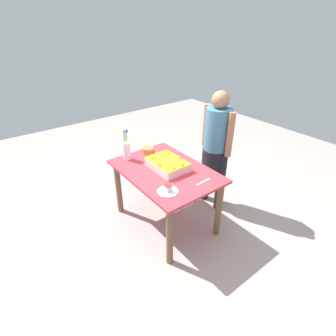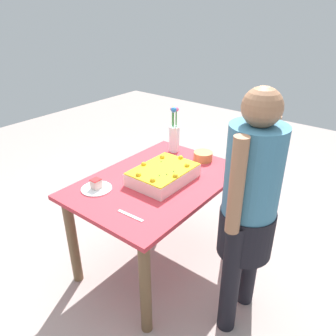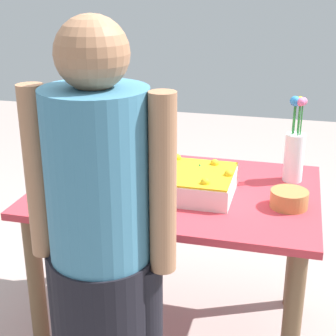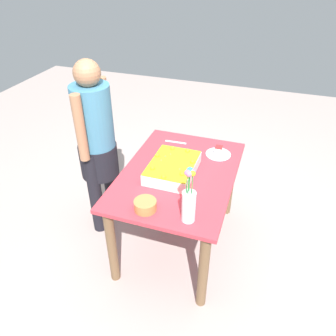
{
  "view_description": "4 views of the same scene",
  "coord_description": "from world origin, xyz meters",
  "px_view_note": "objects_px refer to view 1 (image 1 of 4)",
  "views": [
    {
      "loc": [
        -1.98,
        1.47,
        2.17
      ],
      "look_at": [
        -0.03,
        -0.01,
        0.76
      ],
      "focal_mm": 28.0,
      "sensor_mm": 36.0,
      "label": 1
    },
    {
      "loc": [
        -1.52,
        -1.29,
        1.83
      ],
      "look_at": [
        0.07,
        -0.05,
        0.81
      ],
      "focal_mm": 35.0,
      "sensor_mm": 36.0,
      "label": 2
    },
    {
      "loc": [
        0.47,
        -1.96,
        1.58
      ],
      "look_at": [
        -0.04,
        0.0,
        0.81
      ],
      "focal_mm": 55.0,
      "sensor_mm": 36.0,
      "label": 3
    },
    {
      "loc": [
        1.93,
        0.57,
        2.13
      ],
      "look_at": [
        0.09,
        -0.06,
        0.81
      ],
      "focal_mm": 35.0,
      "sensor_mm": 36.0,
      "label": 4
    }
  ],
  "objects_px": {
    "serving_plate_with_slice": "(168,190)",
    "person_standing": "(216,145)",
    "sheet_cake": "(167,164)",
    "flower_vase": "(126,148)",
    "fruit_bowl": "(148,150)",
    "cake_knife": "(203,182)"
  },
  "relations": [
    {
      "from": "fruit_bowl",
      "to": "person_standing",
      "type": "relative_size",
      "value": 0.1
    },
    {
      "from": "cake_knife",
      "to": "fruit_bowl",
      "type": "xyz_separation_m",
      "value": [
        0.89,
        0.08,
        0.03
      ]
    },
    {
      "from": "sheet_cake",
      "to": "flower_vase",
      "type": "height_order",
      "value": "flower_vase"
    },
    {
      "from": "sheet_cake",
      "to": "person_standing",
      "type": "height_order",
      "value": "person_standing"
    },
    {
      "from": "sheet_cake",
      "to": "serving_plate_with_slice",
      "type": "height_order",
      "value": "sheet_cake"
    },
    {
      "from": "fruit_bowl",
      "to": "person_standing",
      "type": "bearing_deg",
      "value": -129.74
    },
    {
      "from": "sheet_cake",
      "to": "serving_plate_with_slice",
      "type": "relative_size",
      "value": 2.21
    },
    {
      "from": "person_standing",
      "to": "flower_vase",
      "type": "bearing_deg",
      "value": -29.98
    },
    {
      "from": "flower_vase",
      "to": "fruit_bowl",
      "type": "xyz_separation_m",
      "value": [
        -0.0,
        -0.29,
        -0.11
      ]
    },
    {
      "from": "cake_knife",
      "to": "flower_vase",
      "type": "distance_m",
      "value": 0.98
    },
    {
      "from": "flower_vase",
      "to": "person_standing",
      "type": "bearing_deg",
      "value": -119.98
    },
    {
      "from": "serving_plate_with_slice",
      "to": "person_standing",
      "type": "distance_m",
      "value": 0.99
    },
    {
      "from": "fruit_bowl",
      "to": "cake_knife",
      "type": "bearing_deg",
      "value": -175.0
    },
    {
      "from": "serving_plate_with_slice",
      "to": "person_standing",
      "type": "bearing_deg",
      "value": -73.13
    },
    {
      "from": "flower_vase",
      "to": "fruit_bowl",
      "type": "height_order",
      "value": "flower_vase"
    },
    {
      "from": "serving_plate_with_slice",
      "to": "fruit_bowl",
      "type": "xyz_separation_m",
      "value": [
        0.81,
        -0.31,
        0.01
      ]
    },
    {
      "from": "sheet_cake",
      "to": "person_standing",
      "type": "relative_size",
      "value": 0.3
    },
    {
      "from": "sheet_cake",
      "to": "flower_vase",
      "type": "bearing_deg",
      "value": 28.8
    },
    {
      "from": "sheet_cake",
      "to": "fruit_bowl",
      "type": "distance_m",
      "value": 0.45
    },
    {
      "from": "flower_vase",
      "to": "fruit_bowl",
      "type": "distance_m",
      "value": 0.31
    },
    {
      "from": "cake_knife",
      "to": "sheet_cake",
      "type": "bearing_deg",
      "value": 102.19
    },
    {
      "from": "cake_knife",
      "to": "serving_plate_with_slice",
      "type": "bearing_deg",
      "value": 165.67
    }
  ]
}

